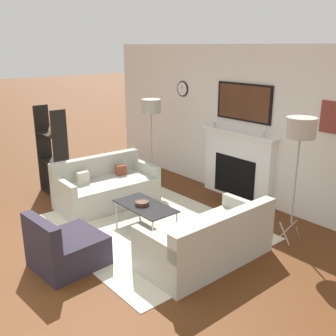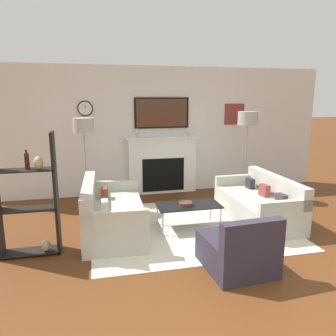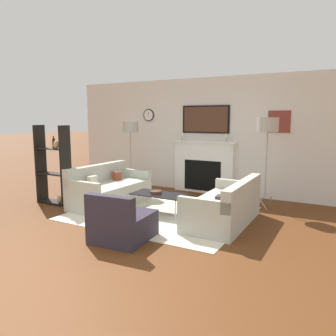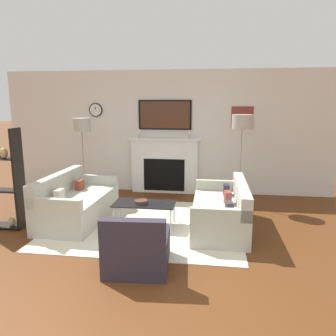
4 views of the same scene
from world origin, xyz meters
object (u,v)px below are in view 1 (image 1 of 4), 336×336
object	(u,v)px
floor_lamp_left	(151,108)
coffee_table	(145,207)
floor_lamp_right	(301,130)
couch_left	(106,189)
armchair	(65,249)
couch_right	(208,242)
shelf_unit	(53,154)
decorative_bowl	(142,203)

from	to	relation	value
floor_lamp_left	coffee_table	bearing A→B (deg)	-40.53
coffee_table	floor_lamp_right	bearing A→B (deg)	39.71
couch_left	armchair	world-z (taller)	couch_left
floor_lamp_left	couch_right	bearing A→B (deg)	-24.59
armchair	floor_lamp_right	xyz separation A→B (m)	(1.42, 2.76, 1.38)
coffee_table	armchair	bearing A→B (deg)	-81.64
couch_right	floor_lamp_right	size ratio (longest dim) A/B	0.97
couch_right	shelf_unit	size ratio (longest dim) A/B	1.07
floor_lamp_left	floor_lamp_right	distance (m)	3.22
floor_lamp_left	floor_lamp_right	world-z (taller)	floor_lamp_right
couch_left	decorative_bowl	distance (m)	1.17
floor_lamp_right	shelf_unit	distance (m)	4.37
armchair	shelf_unit	bearing A→B (deg)	157.93
couch_right	armchair	size ratio (longest dim) A/B	2.01
armchair	coffee_table	bearing A→B (deg)	98.36
armchair	floor_lamp_left	size ratio (longest dim) A/B	0.51
coffee_table	couch_left	bearing A→B (deg)	177.54
decorative_bowl	coffee_table	bearing A→B (deg)	22.77
couch_left	couch_right	xyz separation A→B (m)	(2.48, -0.00, -0.02)
floor_lamp_right	couch_left	bearing A→B (deg)	-155.43
armchair	floor_lamp_left	world-z (taller)	floor_lamp_left
couch_right	armchair	bearing A→B (deg)	-125.96
couch_right	floor_lamp_left	size ratio (longest dim) A/B	1.02
decorative_bowl	floor_lamp_left	xyz separation A→B (m)	(-1.53, 1.38, 1.12)
couch_right	decorative_bowl	bearing A→B (deg)	-176.82
coffee_table	floor_lamp_right	size ratio (longest dim) A/B	0.57
couch_right	floor_lamp_left	xyz separation A→B (m)	(-2.85, 1.30, 1.26)
coffee_table	decorative_bowl	size ratio (longest dim) A/B	4.61
couch_left	floor_lamp_right	world-z (taller)	floor_lamp_right
coffee_table	decorative_bowl	world-z (taller)	decorative_bowl
decorative_bowl	shelf_unit	size ratio (longest dim) A/B	0.13
couch_right	shelf_unit	world-z (taller)	shelf_unit
couch_left	floor_lamp_right	size ratio (longest dim) A/B	0.96
armchair	shelf_unit	world-z (taller)	shelf_unit
shelf_unit	floor_lamp_right	bearing A→B (deg)	24.09
decorative_bowl	floor_lamp_right	world-z (taller)	floor_lamp_right
couch_left	decorative_bowl	bearing A→B (deg)	-3.64
armchair	decorative_bowl	size ratio (longest dim) A/B	3.95
decorative_bowl	floor_lamp_right	xyz separation A→B (m)	(1.68, 1.38, 1.20)
floor_lamp_left	decorative_bowl	bearing A→B (deg)	-41.93
coffee_table	floor_lamp_left	xyz separation A→B (m)	(-1.58, 1.35, 1.18)
couch_left	armchair	size ratio (longest dim) A/B	1.98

